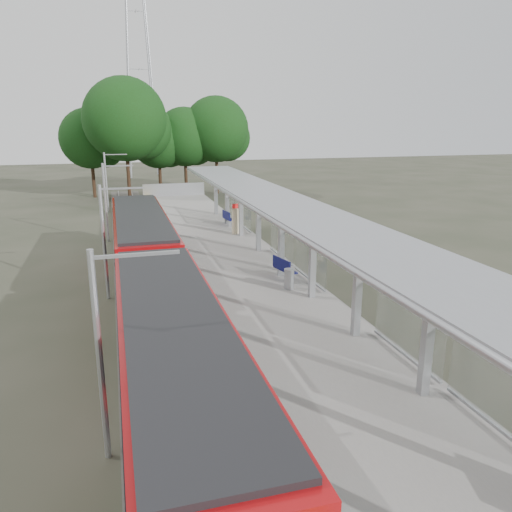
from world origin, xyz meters
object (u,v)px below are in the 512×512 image
Objects in this scene: bench_mid at (284,268)px; info_pillar_far at (235,221)px; bench_far at (228,218)px; train at (153,285)px; litter_bin at (289,279)px.

info_pillar_far is at bearing 76.08° from bench_mid.
train is at bearing -120.51° from bench_far.
bench_mid is 1.02× the size of bench_far.
train is 18.34× the size of bench_far.
train is at bearing -171.37° from bench_mid.
train is 30.46× the size of litter_bin.
bench_mid is 0.78× the size of info_pillar_far.
train reaches higher than bench_mid.
bench_far is 14.27m from litter_bin.
train is 16.65m from bench_far.
bench_far is (0.26, 12.87, -0.01)m from bench_mid.
bench_mid is at bearing 21.92° from train.
bench_mid is (6.17, 2.48, -0.52)m from train.
train is at bearing -129.87° from info_pillar_far.
bench_far is 0.76× the size of info_pillar_far.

